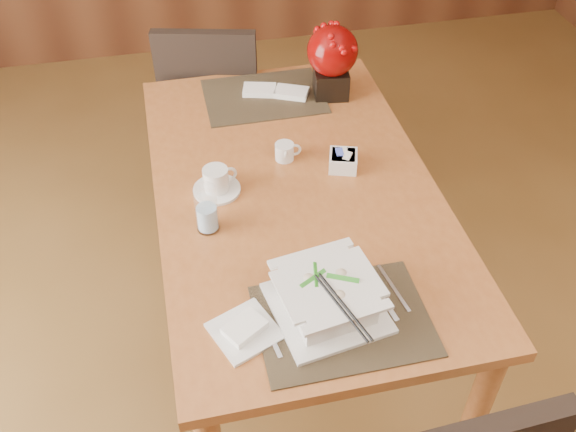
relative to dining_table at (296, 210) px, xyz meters
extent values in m
cube|color=#A75F2E|center=(0.00, 0.00, 0.08)|extent=(0.90, 1.50, 0.04)
cylinder|color=#A75F2E|center=(-0.39, 0.69, -0.30)|extent=(0.07, 0.07, 0.71)
cylinder|color=#A75F2E|center=(0.39, -0.69, -0.30)|extent=(0.07, 0.07, 0.71)
cylinder|color=#A75F2E|center=(0.39, 0.69, -0.30)|extent=(0.07, 0.07, 0.71)
cube|color=black|center=(0.00, -0.55, 0.10)|extent=(0.45, 0.33, 0.01)
cube|color=black|center=(0.00, 0.55, 0.10)|extent=(0.45, 0.33, 0.01)
cube|color=white|center=(-0.03, -0.51, 0.10)|extent=(0.32, 0.32, 0.01)
cube|color=white|center=(-0.03, -0.51, 0.16)|extent=(0.23, 0.23, 0.09)
cylinder|color=tan|center=(-0.03, -0.51, 0.16)|extent=(0.18, 0.18, 0.08)
cylinder|color=white|center=(-0.25, 0.04, 0.10)|extent=(0.15, 0.15, 0.01)
cylinder|color=white|center=(-0.25, 0.04, 0.15)|extent=(0.10, 0.10, 0.08)
cylinder|color=black|center=(-0.25, 0.04, 0.18)|extent=(0.07, 0.07, 0.01)
cylinder|color=white|center=(-0.30, -0.13, 0.18)|extent=(0.08, 0.08, 0.16)
cube|color=white|center=(0.18, 0.07, 0.12)|extent=(0.11, 0.11, 0.05)
cube|color=black|center=(0.25, 0.51, 0.15)|extent=(0.14, 0.14, 0.11)
sphere|color=#880605|center=(0.25, 0.51, 0.28)|extent=(0.19, 0.19, 0.19)
cube|color=white|center=(-0.26, -0.53, 0.10)|extent=(0.20, 0.20, 0.01)
cube|color=black|center=(-0.15, 0.97, -0.22)|extent=(0.52, 0.52, 0.06)
cube|color=black|center=(-0.19, 0.78, 0.04)|extent=(0.41, 0.14, 0.47)
cylinder|color=black|center=(0.07, 1.10, -0.45)|extent=(0.03, 0.03, 0.40)
cylinder|color=black|center=(-0.02, 0.76, -0.45)|extent=(0.03, 0.03, 0.40)
cylinder|color=black|center=(-0.28, 1.19, -0.45)|extent=(0.03, 0.03, 0.40)
cylinder|color=black|center=(-0.36, 0.84, -0.45)|extent=(0.03, 0.03, 0.40)
camera|label=1|loc=(-0.36, -1.53, 1.45)|focal=40.00mm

